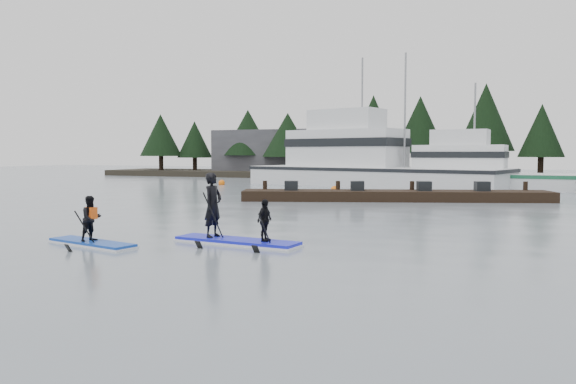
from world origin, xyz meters
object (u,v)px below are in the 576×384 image
at_px(fishing_boat_large, 366,175).
at_px(paddleboard_duo, 231,220).
at_px(paddleboard_solo, 91,228).
at_px(floating_dock, 395,196).
at_px(fishing_boat_medium, 477,180).

distance_m(fishing_boat_large, paddleboard_duo, 28.44).
distance_m(fishing_boat_large, paddleboard_solo, 29.97).
height_order(floating_dock, paddleboard_duo, paddleboard_duo).
relative_size(floating_dock, paddleboard_duo, 4.30).
bearing_deg(paddleboard_solo, fishing_boat_large, 102.30).
xyz_separation_m(fishing_boat_large, paddleboard_duo, (3.11, -28.27, -0.21)).
distance_m(fishing_boat_medium, paddleboard_duo, 28.75).
height_order(fishing_boat_medium, floating_dock, fishing_boat_medium).
bearing_deg(paddleboard_solo, paddleboard_duo, 39.39).
relative_size(fishing_boat_large, paddleboard_solo, 6.84).
relative_size(fishing_boat_large, floating_dock, 1.28).
distance_m(fishing_boat_large, fishing_boat_medium, 8.15).
distance_m(paddleboard_solo, paddleboard_duo, 3.81).
bearing_deg(paddleboard_solo, floating_dock, 86.79).
relative_size(fishing_boat_medium, floating_dock, 0.89).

